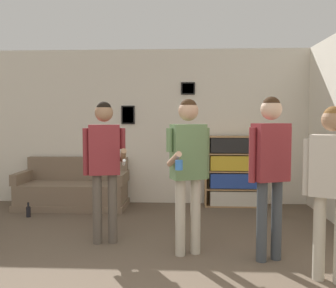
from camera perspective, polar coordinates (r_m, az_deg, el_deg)
The scene contains 8 objects.
wall_back at distance 6.64m, azimuth -3.87°, elevation 2.63°, with size 8.15×0.08×2.70m.
couch at distance 6.57m, azimuth -14.22°, elevation -6.90°, with size 1.81×0.80×0.82m.
bookshelf at distance 6.48m, azimuth 9.98°, elevation -4.12°, with size 0.98×0.30×1.20m.
person_player_foreground_center at distance 4.50m, azimuth -9.67°, elevation -1.92°, with size 0.55×0.43×1.69m.
person_watcher_holding_cup at distance 4.06m, azimuth 3.11°, elevation -2.35°, with size 0.47×0.54×1.71m.
person_spectator_near_bookshelf at distance 4.02m, azimuth 15.32°, elevation -2.41°, with size 0.47×0.32×1.72m.
person_spectator_far_right at distance 3.69m, azimuth 23.65°, elevation -4.49°, with size 0.45×0.34×1.60m.
bottle_on_floor at distance 6.15m, azimuth -20.50°, elevation -9.59°, with size 0.07×0.07×0.22m.
Camera 1 is at (0.77, -2.22, 1.49)m, focal length 40.00 mm.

